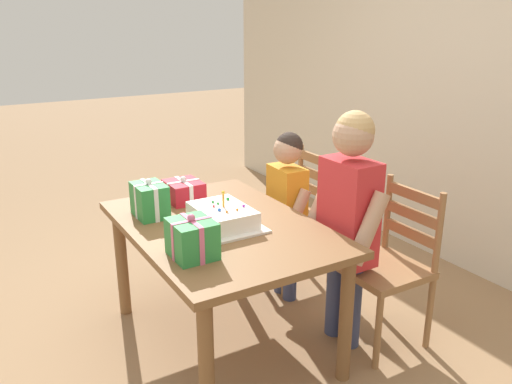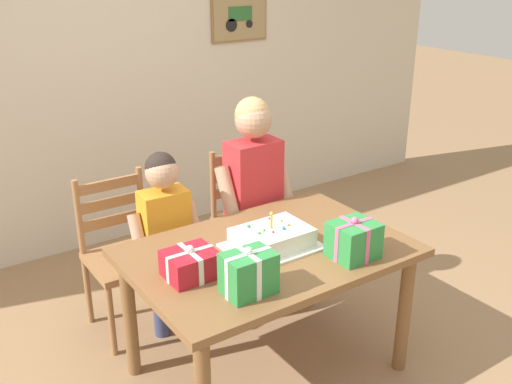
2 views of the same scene
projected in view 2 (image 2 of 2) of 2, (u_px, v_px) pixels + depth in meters
The scene contains 11 objects.
ground_plane at pixel (267, 369), 3.18m from camera, with size 20.00×20.00×0.00m, color #997551.
back_wall at pixel (108, 70), 4.22m from camera, with size 6.40×0.11×2.60m.
dining_table at pixel (268, 266), 2.94m from camera, with size 1.36×0.93×0.73m.
birthday_cake at pixel (272, 239), 2.90m from camera, with size 0.44×0.34×0.19m.
gift_box_red_large at pixel (249, 273), 2.50m from camera, with size 0.22×0.16×0.22m.
gift_box_beside_cake at pixel (190, 264), 2.64m from camera, with size 0.23×0.20×0.16m.
gift_box_corner_small at pixel (353, 240), 2.80m from camera, with size 0.22×0.19×0.21m.
chair_left at pixel (124, 254), 3.40m from camera, with size 0.42×0.42×0.92m.
chair_right at pixel (250, 219), 3.86m from camera, with size 0.42×0.42×0.92m.
child_older at pixel (254, 184), 3.50m from camera, with size 0.48×0.27×1.33m.
child_younger at pixel (165, 228), 3.25m from camera, with size 0.41×0.24×1.11m.
Camera 2 is at (-1.51, -2.10, 2.08)m, focal length 41.42 mm.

